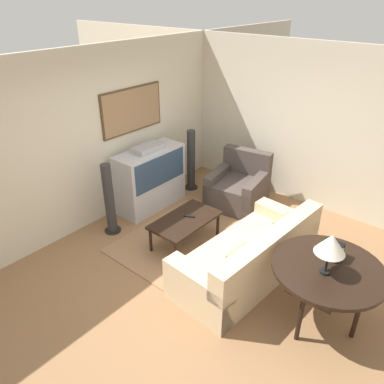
{
  "coord_description": "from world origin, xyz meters",
  "views": [
    {
      "loc": [
        -3.13,
        -2.45,
        3.37
      ],
      "look_at": [
        0.54,
        0.64,
        0.75
      ],
      "focal_mm": 35.0,
      "sensor_mm": 36.0,
      "label": 1
    }
  ],
  "objects_px": {
    "armchair": "(238,188)",
    "speaker_tower_right": "(191,161)",
    "couch": "(250,257)",
    "speaker_tower_left": "(109,201)",
    "coffee_table": "(185,221)",
    "table_lamp": "(331,244)",
    "console_table": "(328,272)",
    "mantel_clock": "(337,252)",
    "tv": "(150,178)"
  },
  "relations": [
    {
      "from": "table_lamp",
      "to": "speaker_tower_left",
      "type": "distance_m",
      "value": 3.28
    },
    {
      "from": "armchair",
      "to": "speaker_tower_right",
      "type": "bearing_deg",
      "value": 175.78
    },
    {
      "from": "tv",
      "to": "armchair",
      "type": "relative_size",
      "value": 1.14
    },
    {
      "from": "coffee_table",
      "to": "speaker_tower_left",
      "type": "xyz_separation_m",
      "value": [
        -0.5,
        1.09,
        0.16
      ]
    },
    {
      "from": "couch",
      "to": "armchair",
      "type": "distance_m",
      "value": 1.91
    },
    {
      "from": "couch",
      "to": "speaker_tower_left",
      "type": "relative_size",
      "value": 1.88
    },
    {
      "from": "console_table",
      "to": "speaker_tower_right",
      "type": "height_order",
      "value": "speaker_tower_right"
    },
    {
      "from": "couch",
      "to": "armchair",
      "type": "bearing_deg",
      "value": -137.84
    },
    {
      "from": "console_table",
      "to": "speaker_tower_left",
      "type": "height_order",
      "value": "speaker_tower_left"
    },
    {
      "from": "couch",
      "to": "coffee_table",
      "type": "height_order",
      "value": "couch"
    },
    {
      "from": "coffee_table",
      "to": "mantel_clock",
      "type": "bearing_deg",
      "value": -88.12
    },
    {
      "from": "couch",
      "to": "console_table",
      "type": "distance_m",
      "value": 1.12
    },
    {
      "from": "table_lamp",
      "to": "couch",
      "type": "bearing_deg",
      "value": 77.06
    },
    {
      "from": "console_table",
      "to": "tv",
      "type": "bearing_deg",
      "value": 80.12
    },
    {
      "from": "couch",
      "to": "speaker_tower_right",
      "type": "distance_m",
      "value": 2.61
    },
    {
      "from": "armchair",
      "to": "console_table",
      "type": "bearing_deg",
      "value": -45.93
    },
    {
      "from": "coffee_table",
      "to": "console_table",
      "type": "distance_m",
      "value": 2.16
    },
    {
      "from": "mantel_clock",
      "to": "couch",
      "type": "bearing_deg",
      "value": 93.35
    },
    {
      "from": "console_table",
      "to": "mantel_clock",
      "type": "xyz_separation_m",
      "value": [
        0.19,
        0.0,
        0.15
      ]
    },
    {
      "from": "console_table",
      "to": "speaker_tower_left",
      "type": "distance_m",
      "value": 3.25
    },
    {
      "from": "coffee_table",
      "to": "speaker_tower_left",
      "type": "relative_size",
      "value": 0.91
    },
    {
      "from": "console_table",
      "to": "speaker_tower_left",
      "type": "bearing_deg",
      "value": 96.66
    },
    {
      "from": "couch",
      "to": "speaker_tower_left",
      "type": "bearing_deg",
      "value": -73.2
    },
    {
      "from": "tv",
      "to": "table_lamp",
      "type": "relative_size",
      "value": 2.57
    },
    {
      "from": "mantel_clock",
      "to": "speaker_tower_left",
      "type": "distance_m",
      "value": 3.28
    },
    {
      "from": "mantel_clock",
      "to": "speaker_tower_left",
      "type": "relative_size",
      "value": 0.15
    },
    {
      "from": "tv",
      "to": "speaker_tower_left",
      "type": "bearing_deg",
      "value": -174.18
    },
    {
      "from": "armchair",
      "to": "speaker_tower_left",
      "type": "xyz_separation_m",
      "value": [
        -2.01,
        1.0,
        0.25
      ]
    },
    {
      "from": "armchair",
      "to": "console_table",
      "type": "height_order",
      "value": "armchair"
    },
    {
      "from": "console_table",
      "to": "mantel_clock",
      "type": "bearing_deg",
      "value": 0.84
    },
    {
      "from": "tv",
      "to": "coffee_table",
      "type": "relative_size",
      "value": 1.18
    },
    {
      "from": "coffee_table",
      "to": "console_table",
      "type": "height_order",
      "value": "console_table"
    },
    {
      "from": "couch",
      "to": "speaker_tower_left",
      "type": "height_order",
      "value": "speaker_tower_left"
    },
    {
      "from": "tv",
      "to": "armchair",
      "type": "xyz_separation_m",
      "value": [
        1.05,
        -1.1,
        -0.23
      ]
    },
    {
      "from": "table_lamp",
      "to": "speaker_tower_right",
      "type": "distance_m",
      "value": 3.66
    },
    {
      "from": "tv",
      "to": "table_lamp",
      "type": "height_order",
      "value": "table_lamp"
    },
    {
      "from": "couch",
      "to": "armchair",
      "type": "relative_size",
      "value": 2.0
    },
    {
      "from": "couch",
      "to": "table_lamp",
      "type": "xyz_separation_m",
      "value": [
        -0.24,
        -1.03,
        0.84
      ]
    },
    {
      "from": "armchair",
      "to": "console_table",
      "type": "relative_size",
      "value": 0.89
    },
    {
      "from": "coffee_table",
      "to": "armchair",
      "type": "bearing_deg",
      "value": 3.14
    },
    {
      "from": "console_table",
      "to": "speaker_tower_right",
      "type": "bearing_deg",
      "value": 64.56
    },
    {
      "from": "couch",
      "to": "speaker_tower_right",
      "type": "relative_size",
      "value": 1.88
    },
    {
      "from": "tv",
      "to": "couch",
      "type": "relative_size",
      "value": 0.57
    },
    {
      "from": "armchair",
      "to": "table_lamp",
      "type": "bearing_deg",
      "value": -47.75
    },
    {
      "from": "console_table",
      "to": "table_lamp",
      "type": "bearing_deg",
      "value": 178.12
    },
    {
      "from": "tv",
      "to": "coffee_table",
      "type": "xyz_separation_m",
      "value": [
        -0.46,
        -1.18,
        -0.15
      ]
    },
    {
      "from": "tv",
      "to": "mantel_clock",
      "type": "xyz_separation_m",
      "value": [
        -0.39,
        -3.32,
        0.32
      ]
    },
    {
      "from": "speaker_tower_right",
      "to": "couch",
      "type": "bearing_deg",
      "value": -122.7
    },
    {
      "from": "armchair",
      "to": "mantel_clock",
      "type": "bearing_deg",
      "value": -42.67
    },
    {
      "from": "couch",
      "to": "speaker_tower_left",
      "type": "distance_m",
      "value": 2.26
    }
  ]
}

